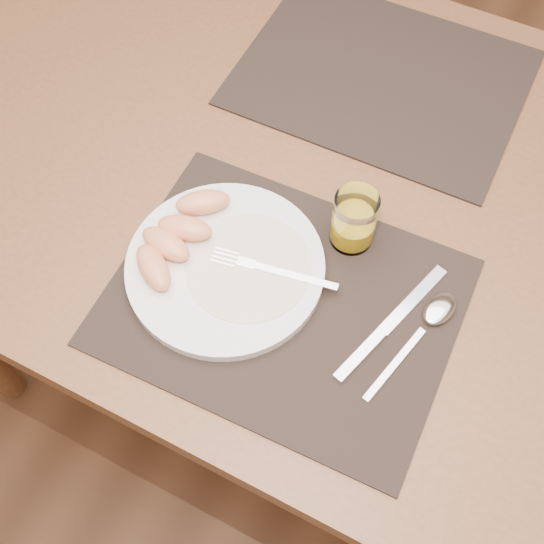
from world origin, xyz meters
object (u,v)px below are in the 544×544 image
(knife, at_px, (382,331))
(table, at_px, (333,211))
(plate, at_px, (225,267))
(juice_glass, at_px, (354,222))
(placemat_far, at_px, (381,77))
(spoon, at_px, (433,317))
(placemat_near, at_px, (283,302))
(fork, at_px, (263,268))

(knife, bearing_deg, table, 127.22)
(plate, distance_m, juice_glass, 0.18)
(placemat_far, xyz_separation_m, plate, (-0.05, -0.43, 0.01))
(table, xyz_separation_m, spoon, (0.20, -0.15, 0.09))
(placemat_near, distance_m, placemat_far, 0.44)
(placemat_near, distance_m, knife, 0.14)
(knife, bearing_deg, juice_glass, 129.72)
(spoon, bearing_deg, placemat_far, 121.15)
(juice_glass, bearing_deg, placemat_far, 104.63)
(plate, bearing_deg, spoon, 11.85)
(knife, distance_m, spoon, 0.07)
(table, bearing_deg, placemat_far, 95.62)
(juice_glass, bearing_deg, table, 123.71)
(placemat_far, xyz_separation_m, spoon, (0.23, -0.37, 0.01))
(plate, bearing_deg, table, 71.16)
(placemat_far, height_order, knife, knife)
(table, distance_m, spoon, 0.27)
(fork, relative_size, spoon, 0.92)
(knife, distance_m, juice_glass, 0.15)
(table, xyz_separation_m, placemat_near, (0.02, -0.22, 0.09))
(plate, xyz_separation_m, juice_glass, (0.13, 0.12, 0.03))
(juice_glass, bearing_deg, plate, -136.52)
(table, relative_size, fork, 8.01)
(placemat_far, bearing_deg, placemat_near, -84.73)
(plate, height_order, fork, fork)
(fork, bearing_deg, plate, -161.04)
(fork, bearing_deg, table, 83.15)
(plate, bearing_deg, knife, 2.56)
(spoon, xyz_separation_m, juice_glass, (-0.15, 0.07, 0.03))
(table, distance_m, fork, 0.22)
(fork, bearing_deg, spoon, 10.26)
(plate, xyz_separation_m, knife, (0.23, 0.01, -0.01))
(placemat_near, relative_size, fork, 2.57)
(placemat_near, bearing_deg, juice_glass, 73.19)
(plate, distance_m, spoon, 0.28)
(plate, height_order, juice_glass, juice_glass)
(plate, relative_size, juice_glass, 2.97)
(knife, bearing_deg, fork, 177.83)
(placemat_far, bearing_deg, knife, -67.45)
(table, bearing_deg, fork, -96.85)
(plate, distance_m, knife, 0.23)
(placemat_near, xyz_separation_m, juice_glass, (0.04, 0.13, 0.04))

